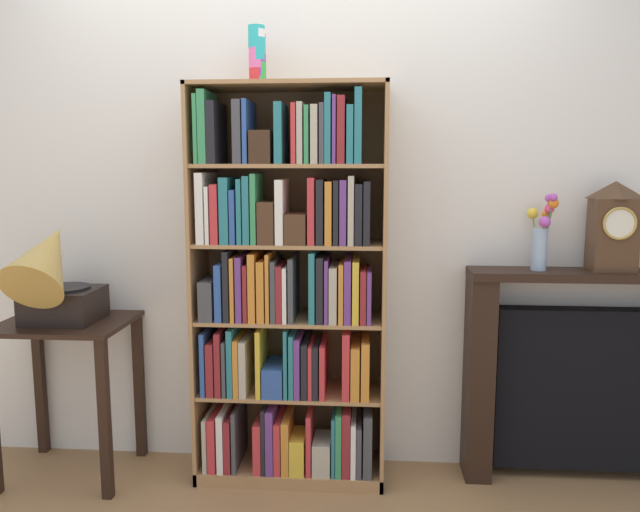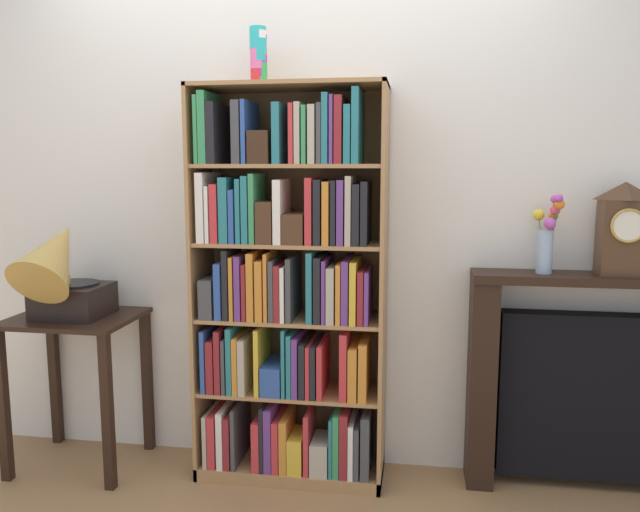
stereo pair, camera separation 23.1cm
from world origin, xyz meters
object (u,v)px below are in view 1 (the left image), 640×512
(bookshelf, at_px, (288,298))
(cup_stack, at_px, (257,55))
(mantel_clock, at_px, (613,226))
(gramophone, at_px, (52,274))
(fireplace_mantel, at_px, (592,378))
(side_table_left, at_px, (68,360))
(flower_vase, at_px, (542,234))

(bookshelf, relative_size, cup_stack, 7.26)
(bookshelf, height_order, mantel_clock, bookshelf)
(cup_stack, bearing_deg, gramophone, -168.94)
(fireplace_mantel, distance_m, mantel_clock, 0.72)
(cup_stack, bearing_deg, fireplace_mantel, 2.31)
(bookshelf, bearing_deg, gramophone, -171.77)
(cup_stack, bearing_deg, side_table_left, -174.51)
(bookshelf, xyz_separation_m, flower_vase, (1.15, 0.07, 0.30))
(gramophone, bearing_deg, bookshelf, 8.23)
(cup_stack, xyz_separation_m, gramophone, (-0.91, -0.18, -0.97))
(cup_stack, distance_m, side_table_left, 1.67)
(gramophone, distance_m, flower_vase, 2.22)
(cup_stack, bearing_deg, bookshelf, -11.34)
(bookshelf, distance_m, flower_vase, 1.19)
(side_table_left, xyz_separation_m, fireplace_mantel, (2.47, 0.15, -0.07))
(bookshelf, relative_size, flower_vase, 5.22)
(side_table_left, xyz_separation_m, gramophone, (-0.00, -0.09, 0.43))
(cup_stack, distance_m, gramophone, 1.34)
(flower_vase, bearing_deg, fireplace_mantel, 3.85)
(side_table_left, bearing_deg, cup_stack, 5.49)
(cup_stack, distance_m, mantel_clock, 1.77)
(mantel_clock, xyz_separation_m, flower_vase, (-0.31, 0.00, -0.04))
(bookshelf, height_order, gramophone, bookshelf)
(bookshelf, xyz_separation_m, side_table_left, (-1.05, -0.06, -0.30))
(cup_stack, xyz_separation_m, flower_vase, (1.29, 0.04, -0.79))
(mantel_clock, height_order, flower_vase, mantel_clock)
(side_table_left, bearing_deg, fireplace_mantel, 3.49)
(side_table_left, relative_size, mantel_clock, 1.87)
(gramophone, bearing_deg, side_table_left, 90.00)
(gramophone, height_order, flower_vase, flower_vase)
(fireplace_mantel, bearing_deg, flower_vase, -176.15)
(fireplace_mantel, distance_m, flower_vase, 0.73)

